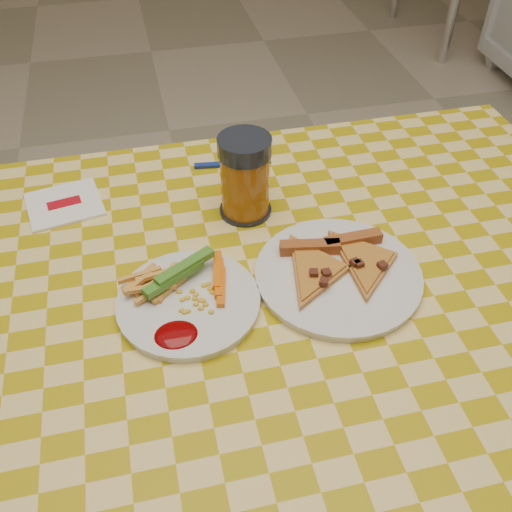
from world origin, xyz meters
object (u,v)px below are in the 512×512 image
(plate_left, at_px, (189,304))
(drink_glass, at_px, (245,178))
(table, at_px, (257,322))
(plate_right, at_px, (338,276))

(plate_left, distance_m, drink_glass, 0.25)
(table, bearing_deg, plate_left, -175.70)
(plate_left, height_order, plate_right, same)
(plate_right, bearing_deg, drink_glass, 117.82)
(drink_glass, bearing_deg, plate_right, -62.18)
(plate_left, bearing_deg, table, 4.30)
(table, distance_m, drink_glass, 0.24)
(plate_left, xyz_separation_m, drink_glass, (0.13, 0.20, 0.07))
(table, height_order, plate_right, plate_right)
(plate_left, relative_size, drink_glass, 1.41)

